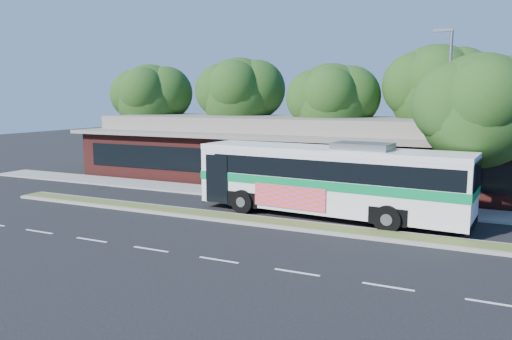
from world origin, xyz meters
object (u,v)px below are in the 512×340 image
object	(u,v)px
transit_bus	(330,175)
sidewalk_tree	(489,108)
sedan	(122,165)
lamp_post	(447,116)

from	to	relation	value
transit_bus	sidewalk_tree	bearing A→B (deg)	30.96
sidewalk_tree	sedan	bearing A→B (deg)	172.10
sidewalk_tree	transit_bus	bearing A→B (deg)	-153.74
transit_bus	sidewalk_tree	world-z (taller)	sidewalk_tree
sedan	sidewalk_tree	size ratio (longest dim) A/B	0.58
lamp_post	sidewalk_tree	xyz separation A→B (m)	(1.83, 0.33, 0.40)
transit_bus	sedan	bearing A→B (deg)	164.52
sedan	sidewalk_tree	distance (m)	26.04
transit_bus	sidewalk_tree	distance (m)	8.18
sedan	sidewalk_tree	bearing A→B (deg)	-83.34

